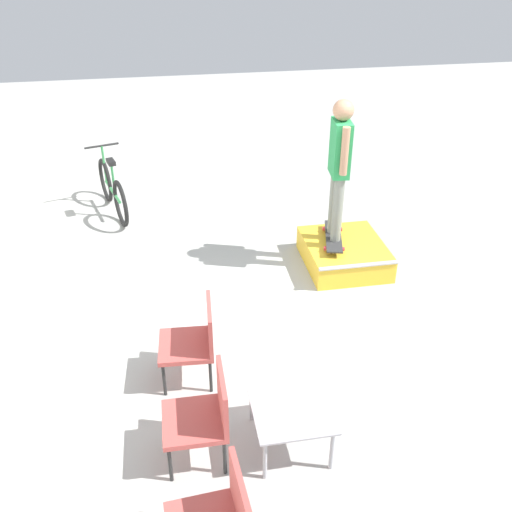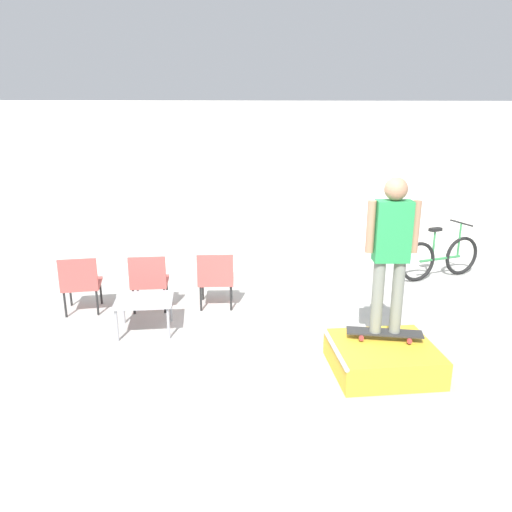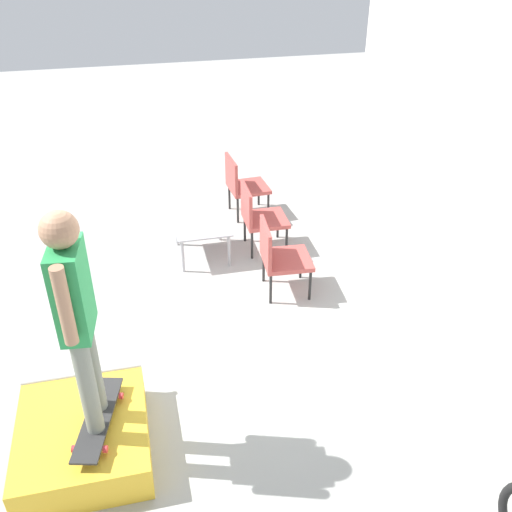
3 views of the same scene
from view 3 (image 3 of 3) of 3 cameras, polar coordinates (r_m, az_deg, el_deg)
ground_plane at (r=5.81m, az=-8.99°, el=-9.03°), size 24.00×24.00×0.00m
skate_ramp_box at (r=4.93m, az=-16.83°, el=-16.96°), size 1.15×1.00×0.34m
skateboard_on_ramp at (r=4.70m, az=-15.51°, el=-15.35°), size 0.88×0.40×0.07m
person_skater at (r=4.01m, az=-17.63°, el=-4.94°), size 0.57×0.25×1.76m
coffee_table at (r=7.00m, az=-5.49°, el=2.86°), size 0.75×0.66×0.45m
patio_chair_left at (r=7.92m, az=-1.39°, el=7.29°), size 0.56×0.56×0.86m
patio_chair_center at (r=7.07m, az=0.25°, el=4.14°), size 0.53×0.53×0.86m
patio_chair_right at (r=6.25m, az=2.32°, el=0.13°), size 0.55×0.55×0.86m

